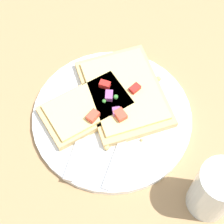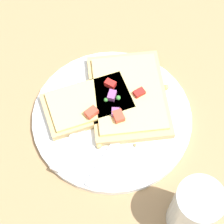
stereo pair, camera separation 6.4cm
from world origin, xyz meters
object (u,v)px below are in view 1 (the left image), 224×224
object	(u,v)px
plate	(112,117)
pizza_slice_corner	(88,107)
fork	(127,127)
drinking_glass	(215,190)
pizza_slice_main	(124,93)
knife	(83,136)

from	to	relation	value
plate	pizza_slice_corner	size ratio (longest dim) A/B	1.59
fork	drinking_glass	distance (m)	0.18
fork	pizza_slice_main	size ratio (longest dim) A/B	0.89
plate	fork	world-z (taller)	fork
drinking_glass	pizza_slice_main	bearing A→B (deg)	-100.51
plate	pizza_slice_main	size ratio (longest dim) A/B	1.28
drinking_glass	knife	bearing A→B (deg)	-72.93
pizza_slice_corner	drinking_glass	xyz separation A→B (m)	(-0.02, 0.25, 0.03)
fork	drinking_glass	bearing A→B (deg)	-116.38
plate	drinking_glass	size ratio (longest dim) A/B	2.54
fork	pizza_slice_main	distance (m)	0.07
fork	pizza_slice_corner	xyz separation A→B (m)	(0.02, -0.07, 0.01)
drinking_glass	fork	bearing A→B (deg)	-89.86
fork	pizza_slice_main	bearing A→B (deg)	23.33
pizza_slice_main	drinking_glass	xyz separation A→B (m)	(0.04, 0.22, 0.03)
plate	pizza_slice_corner	bearing A→B (deg)	-58.11
pizza_slice_main	plate	bearing A→B (deg)	133.76
pizza_slice_corner	knife	bearing A→B (deg)	49.71
pizza_slice_main	pizza_slice_corner	xyz separation A→B (m)	(0.06, -0.02, 0.00)
fork	plate	bearing A→B (deg)	64.67
plate	fork	xyz separation A→B (m)	(-0.00, 0.04, 0.01)
pizza_slice_corner	fork	bearing A→B (deg)	120.94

